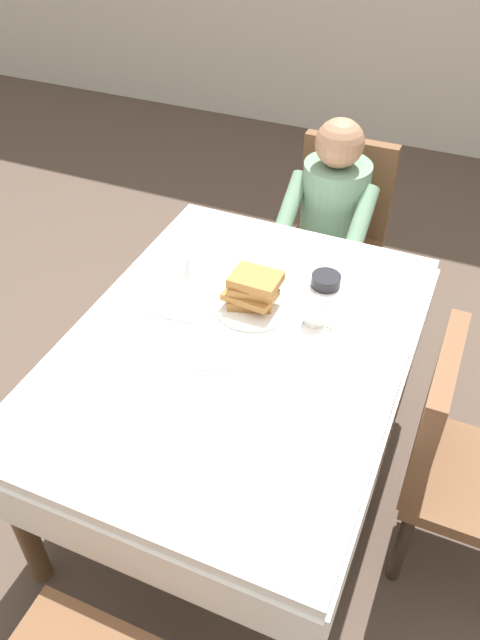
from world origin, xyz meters
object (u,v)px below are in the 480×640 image
at_px(breakfast_stack, 253,290).
at_px(knife_right_of_plate, 301,323).
at_px(diner_person, 331,216).
at_px(dining_table_main, 236,361).
at_px(spoon_near_edge, 207,369).
at_px(chair_right_side, 455,454).
at_px(fork_left_of_plate, 203,297).
at_px(syrup_pitcher, 189,267).
at_px(bowl_butter, 326,281).
at_px(plate_breakfast, 253,305).
at_px(cup_coffee, 316,312).
at_px(chair_diner, 337,225).

relative_size(breakfast_stack, knife_right_of_plate, 1.01).
height_order(diner_person, knife_right_of_plate, diner_person).
height_order(dining_table_main, spoon_near_edge, spoon_near_edge).
bearing_deg(chair_right_side, spoon_near_edge, -79.28).
bearing_deg(fork_left_of_plate, syrup_pitcher, 43.07).
bearing_deg(bowl_butter, plate_breakfast, -132.08).
xyz_separation_m(diner_person, fork_left_of_plate, (-0.24, -0.84, 0.07)).
bearing_deg(cup_coffee, fork_left_of_plate, -175.95).
distance_m(chair_diner, syrup_pitcher, 0.99).
bearing_deg(diner_person, chair_diner, -90.00).
bearing_deg(chair_right_side, breakfast_stack, -104.06).
bearing_deg(breakfast_stack, fork_left_of_plate, -173.54).
height_order(fork_left_of_plate, knife_right_of_plate, same).
bearing_deg(knife_right_of_plate, chair_right_side, -108.94).
relative_size(syrup_pitcher, knife_right_of_plate, 0.40).
bearing_deg(plate_breakfast, knife_right_of_plate, -6.01).
relative_size(knife_right_of_plate, spoon_near_edge, 1.33).
relative_size(chair_right_side, syrup_pitcher, 11.63).
bearing_deg(chair_diner, dining_table_main, 88.39).
relative_size(cup_coffee, knife_right_of_plate, 0.57).
bearing_deg(bowl_butter, breakfast_stack, -132.59).
distance_m(diner_person, bowl_butter, 0.62).
xyz_separation_m(chair_diner, syrup_pitcher, (-0.34, -0.89, 0.25)).
distance_m(knife_right_of_plate, spoon_near_edge, 0.39).
xyz_separation_m(fork_left_of_plate, spoon_near_edge, (0.17, -0.33, 0.00)).
relative_size(chair_right_side, knife_right_of_plate, 4.65).
relative_size(chair_right_side, breakfast_stack, 4.61).
height_order(dining_table_main, plate_breakfast, plate_breakfast).
bearing_deg(cup_coffee, chair_right_side, -20.28).
bearing_deg(chair_right_side, dining_table_main, -90.00).
xyz_separation_m(cup_coffee, knife_right_of_plate, (-0.04, -0.03, -0.04)).
bearing_deg(plate_breakfast, dining_table_main, -84.96).
bearing_deg(chair_diner, syrup_pitcher, 68.84).
bearing_deg(diner_person, fork_left_of_plate, 73.99).
bearing_deg(dining_table_main, bowl_butter, 66.28).
distance_m(chair_right_side, fork_left_of_plate, 1.02).
distance_m(dining_table_main, knife_right_of_plate, 0.26).
height_order(chair_diner, knife_right_of_plate, chair_diner).
bearing_deg(bowl_butter, syrup_pitcher, -164.17).
xyz_separation_m(breakfast_stack, cup_coffee, (0.23, 0.01, -0.03)).
relative_size(plate_breakfast, syrup_pitcher, 3.50).
bearing_deg(chair_right_side, knife_right_of_plate, -106.46).
height_order(dining_table_main, chair_right_side, chair_right_side).
height_order(diner_person, fork_left_of_plate, diner_person).
bearing_deg(cup_coffee, spoon_near_edge, -124.48).
distance_m(plate_breakfast, cup_coffee, 0.23).
height_order(chair_diner, bowl_butter, chair_diner).
height_order(chair_diner, fork_left_of_plate, chair_diner).
bearing_deg(diner_person, bowl_butter, 104.35).
xyz_separation_m(cup_coffee, fork_left_of_plate, (-0.42, -0.03, -0.04)).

